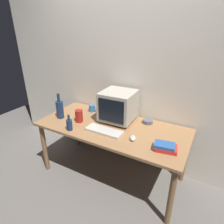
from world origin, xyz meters
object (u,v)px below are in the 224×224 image
at_px(bottle_short, 69,124).
at_px(book_stack, 165,147).
at_px(keyboard, 104,131).
at_px(bottle_tall, 60,109).
at_px(computer_mouse, 133,138).
at_px(metal_canister, 79,116).
at_px(crt_monitor, 118,106).
at_px(cd_spindle, 148,121).
at_px(mug, 92,108).

distance_m(bottle_short, book_stack, 1.04).
relative_size(keyboard, bottle_short, 2.23).
bearing_deg(bottle_tall, computer_mouse, -1.55).
xyz_separation_m(bottle_tall, book_stack, (1.34, -0.05, -0.09)).
bearing_deg(metal_canister, crt_monitor, 33.47).
relative_size(bottle_short, metal_canister, 1.25).
xyz_separation_m(crt_monitor, cd_spindle, (0.34, 0.11, -0.17)).
relative_size(mug, cd_spindle, 1.00).
bearing_deg(cd_spindle, computer_mouse, -91.34).
height_order(crt_monitor, book_stack, crt_monitor).
bearing_deg(metal_canister, keyboard, -9.04).
relative_size(crt_monitor, keyboard, 0.95).
xyz_separation_m(computer_mouse, bottle_short, (-0.70, -0.16, 0.05)).
height_order(computer_mouse, bottle_short, bottle_short).
height_order(bottle_short, metal_canister, bottle_short).
distance_m(keyboard, computer_mouse, 0.34).
relative_size(book_stack, mug, 1.91).
bearing_deg(computer_mouse, mug, 131.76).
relative_size(bottle_short, book_stack, 0.82).
height_order(keyboard, metal_canister, metal_canister).
bearing_deg(crt_monitor, metal_canister, -146.53).
height_order(keyboard, cd_spindle, cd_spindle).
xyz_separation_m(mug, metal_canister, (0.04, -0.33, 0.03)).
bearing_deg(crt_monitor, computer_mouse, -43.06).
bearing_deg(cd_spindle, keyboard, -128.96).
xyz_separation_m(crt_monitor, keyboard, (-0.01, -0.32, -0.18)).
distance_m(bottle_short, mug, 0.55).
xyz_separation_m(bottle_short, mug, (-0.07, 0.54, -0.02)).
bearing_deg(computer_mouse, book_stack, -25.02).
xyz_separation_m(crt_monitor, computer_mouse, (0.33, -0.31, -0.17)).
bearing_deg(mug, metal_canister, -83.34).
bearing_deg(metal_canister, cd_spindle, 26.68).
height_order(keyboard, book_stack, book_stack).
height_order(bottle_short, mug, bottle_short).
bearing_deg(mug, book_stack, -19.93).
bearing_deg(bottle_short, computer_mouse, 12.93).
xyz_separation_m(computer_mouse, cd_spindle, (0.01, 0.42, 0.00)).
distance_m(computer_mouse, bottle_tall, 1.01).
distance_m(computer_mouse, cd_spindle, 0.42).
bearing_deg(keyboard, book_stack, -0.98).
bearing_deg(book_stack, bottle_short, -172.27).
distance_m(crt_monitor, metal_canister, 0.49).
xyz_separation_m(computer_mouse, book_stack, (0.34, -0.02, 0.01)).
relative_size(bottle_tall, mug, 2.70).
distance_m(bottle_tall, bottle_short, 0.36).
bearing_deg(book_stack, mug, 160.07).
relative_size(keyboard, bottle_tall, 1.29).
height_order(computer_mouse, cd_spindle, cd_spindle).
relative_size(computer_mouse, bottle_tall, 0.31).
height_order(keyboard, bottle_short, bottle_short).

